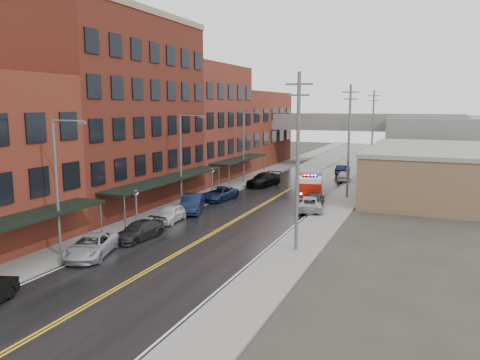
% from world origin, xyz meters
% --- Properties ---
extents(ground, '(220.00, 220.00, 0.00)m').
position_xyz_m(ground, '(0.00, 0.00, 0.00)').
color(ground, '#2D2B26').
rests_on(ground, ground).
extents(road, '(11.00, 160.00, 0.02)m').
position_xyz_m(road, '(0.00, 30.00, 0.01)').
color(road, black).
rests_on(road, ground).
extents(sidewalk_left, '(3.00, 160.00, 0.15)m').
position_xyz_m(sidewalk_left, '(-7.30, 30.00, 0.07)').
color(sidewalk_left, slate).
rests_on(sidewalk_left, ground).
extents(sidewalk_right, '(3.00, 160.00, 0.15)m').
position_xyz_m(sidewalk_right, '(7.30, 30.00, 0.07)').
color(sidewalk_right, slate).
rests_on(sidewalk_right, ground).
extents(curb_left, '(0.30, 160.00, 0.15)m').
position_xyz_m(curb_left, '(-5.65, 30.00, 0.07)').
color(curb_left, gray).
rests_on(curb_left, ground).
extents(curb_right, '(0.30, 160.00, 0.15)m').
position_xyz_m(curb_right, '(5.65, 30.00, 0.07)').
color(curb_right, gray).
rests_on(curb_right, ground).
extents(brick_building_b, '(9.00, 20.00, 18.00)m').
position_xyz_m(brick_building_b, '(-13.30, 23.00, 9.00)').
color(brick_building_b, '#5D2018').
rests_on(brick_building_b, ground).
extents(brick_building_c, '(9.00, 15.00, 15.00)m').
position_xyz_m(brick_building_c, '(-13.30, 40.50, 7.50)').
color(brick_building_c, maroon).
rests_on(brick_building_c, ground).
extents(brick_building_far, '(9.00, 20.00, 12.00)m').
position_xyz_m(brick_building_far, '(-13.30, 58.00, 6.00)').
color(brick_building_far, maroon).
rests_on(brick_building_far, ground).
extents(tan_building, '(14.00, 22.00, 5.00)m').
position_xyz_m(tan_building, '(16.00, 40.00, 2.50)').
color(tan_building, brown).
rests_on(tan_building, ground).
extents(right_far_block, '(18.00, 30.00, 8.00)m').
position_xyz_m(right_far_block, '(18.00, 70.00, 4.00)').
color(right_far_block, slate).
rests_on(right_far_block, ground).
extents(awning_1, '(2.60, 18.00, 3.09)m').
position_xyz_m(awning_1, '(-7.49, 23.00, 2.99)').
color(awning_1, black).
rests_on(awning_1, ground).
extents(awning_2, '(2.60, 13.00, 3.09)m').
position_xyz_m(awning_2, '(-7.49, 40.50, 2.99)').
color(awning_2, black).
rests_on(awning_2, ground).
extents(globe_lamp_1, '(0.44, 0.44, 3.12)m').
position_xyz_m(globe_lamp_1, '(-6.40, 16.00, 2.31)').
color(globe_lamp_1, '#59595B').
rests_on(globe_lamp_1, ground).
extents(globe_lamp_2, '(0.44, 0.44, 3.12)m').
position_xyz_m(globe_lamp_2, '(-6.40, 30.00, 2.31)').
color(globe_lamp_2, '#59595B').
rests_on(globe_lamp_2, ground).
extents(street_lamp_0, '(2.64, 0.22, 9.00)m').
position_xyz_m(street_lamp_0, '(-6.55, 8.00, 5.19)').
color(street_lamp_0, '#59595B').
rests_on(street_lamp_0, ground).
extents(street_lamp_1, '(2.64, 0.22, 9.00)m').
position_xyz_m(street_lamp_1, '(-6.55, 24.00, 5.19)').
color(street_lamp_1, '#59595B').
rests_on(street_lamp_1, ground).
extents(street_lamp_2, '(2.64, 0.22, 9.00)m').
position_xyz_m(street_lamp_2, '(-6.55, 40.00, 5.19)').
color(street_lamp_2, '#59595B').
rests_on(street_lamp_2, ground).
extents(utility_pole_0, '(1.80, 0.24, 12.00)m').
position_xyz_m(utility_pole_0, '(7.20, 15.00, 6.31)').
color(utility_pole_0, '#59595B').
rests_on(utility_pole_0, ground).
extents(utility_pole_1, '(1.80, 0.24, 12.00)m').
position_xyz_m(utility_pole_1, '(7.20, 35.00, 6.31)').
color(utility_pole_1, '#59595B').
rests_on(utility_pole_1, ground).
extents(utility_pole_2, '(1.80, 0.24, 12.00)m').
position_xyz_m(utility_pole_2, '(7.20, 55.00, 6.31)').
color(utility_pole_2, '#59595B').
rests_on(utility_pole_2, ground).
extents(overpass, '(40.00, 10.00, 7.50)m').
position_xyz_m(overpass, '(0.00, 62.00, 5.99)').
color(overpass, slate).
rests_on(overpass, ground).
extents(fire_truck, '(4.47, 8.22, 2.87)m').
position_xyz_m(fire_truck, '(3.22, 34.80, 1.56)').
color(fire_truck, '#AA1507').
rests_on(fire_truck, ground).
extents(parked_car_left_2, '(3.92, 5.65, 1.43)m').
position_xyz_m(parked_car_left_2, '(-5.00, 8.84, 0.72)').
color(parked_car_left_2, '#A7A8AF').
rests_on(parked_car_left_2, ground).
extents(parked_car_left_3, '(2.33, 4.77, 1.34)m').
position_xyz_m(parked_car_left_3, '(-4.35, 13.34, 0.67)').
color(parked_car_left_3, black).
rests_on(parked_car_left_3, ground).
extents(parked_car_left_4, '(2.00, 4.28, 1.42)m').
position_xyz_m(parked_car_left_4, '(-5.00, 18.99, 0.71)').
color(parked_car_left_4, silver).
rests_on(parked_car_left_4, ground).
extents(parked_car_left_5, '(3.38, 5.36, 1.67)m').
position_xyz_m(parked_car_left_5, '(-4.98, 22.80, 0.83)').
color(parked_car_left_5, black).
rests_on(parked_car_left_5, ground).
extents(parked_car_left_6, '(2.89, 5.23, 1.39)m').
position_xyz_m(parked_car_left_6, '(-5.00, 28.80, 0.69)').
color(parked_car_left_6, '#112041').
rests_on(parked_car_left_6, ground).
extents(parked_car_left_7, '(3.38, 6.00, 1.64)m').
position_xyz_m(parked_car_left_7, '(-3.60, 38.72, 0.82)').
color(parked_car_left_7, black).
rests_on(parked_car_left_7, ground).
extents(parked_car_right_0, '(3.60, 5.59, 1.43)m').
position_xyz_m(parked_car_right_0, '(5.00, 27.35, 0.72)').
color(parked_car_right_0, '#9EA2A6').
rests_on(parked_car_right_0, ground).
extents(parked_car_right_1, '(2.76, 4.95, 1.36)m').
position_xyz_m(parked_car_right_1, '(4.89, 29.80, 0.68)').
color(parked_car_right_1, '#252527').
rests_on(parked_car_right_1, ground).
extents(parked_car_right_2, '(2.30, 4.36, 1.42)m').
position_xyz_m(parked_car_right_2, '(4.87, 46.20, 0.71)').
color(parked_car_right_2, '#BABABA').
rests_on(parked_car_right_2, ground).
extents(parked_car_right_3, '(1.54, 4.33, 1.42)m').
position_xyz_m(parked_car_right_3, '(3.62, 52.20, 0.71)').
color(parked_car_right_3, black).
rests_on(parked_car_right_3, ground).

